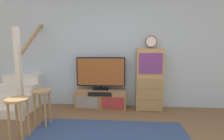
% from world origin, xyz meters
% --- Properties ---
extents(back_wall, '(6.40, 0.12, 2.70)m').
position_xyz_m(back_wall, '(0.00, 2.46, 1.35)').
color(back_wall, '#A8BCD1').
rests_on(back_wall, ground_plane).
extents(media_console, '(1.18, 0.38, 0.44)m').
position_xyz_m(media_console, '(-0.30, 2.19, 0.22)').
color(media_console, '#997047').
rests_on(media_console, ground_plane).
extents(television, '(1.13, 0.22, 0.76)m').
position_xyz_m(television, '(-0.30, 2.22, 0.85)').
color(television, black).
rests_on(television, media_console).
extents(side_cabinet, '(0.58, 0.38, 1.40)m').
position_xyz_m(side_cabinet, '(0.81, 2.20, 0.70)').
color(side_cabinet, tan).
rests_on(side_cabinet, ground_plane).
extents(desk_clock, '(0.26, 0.08, 0.28)m').
position_xyz_m(desk_clock, '(0.82, 2.19, 1.54)').
color(desk_clock, '#4C3823').
rests_on(desk_clock, side_cabinet).
extents(staircase, '(1.00, 1.36, 2.20)m').
position_xyz_m(staircase, '(-2.24, 2.20, 0.37)').
color(staircase, silver).
rests_on(staircase, ground_plane).
extents(bar_stool_near, '(0.34, 0.34, 0.66)m').
position_xyz_m(bar_stool_near, '(-1.36, 0.72, 0.50)').
color(bar_stool_near, '#A37A4C').
rests_on(bar_stool_near, ground_plane).
extents(bar_stool_far, '(0.34, 0.34, 0.67)m').
position_xyz_m(bar_stool_far, '(-1.23, 1.21, 0.50)').
color(bar_stool_far, '#A37A4C').
rests_on(bar_stool_far, ground_plane).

